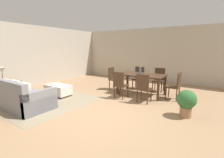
% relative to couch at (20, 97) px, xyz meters
% --- Properties ---
extents(ground_plane, '(10.80, 10.80, 0.00)m').
position_rel_couch_xyz_m(ground_plane, '(2.17, 0.98, -0.29)').
color(ground_plane, '#9E7A56').
extents(wall_back, '(9.00, 0.12, 2.70)m').
position_rel_couch_xyz_m(wall_back, '(2.17, 5.98, 1.06)').
color(wall_back, '#BCB2A0').
rests_on(wall_back, ground_plane).
extents(wall_left, '(0.12, 11.00, 2.70)m').
position_rel_couch_xyz_m(wall_left, '(-2.33, 1.48, 1.06)').
color(wall_left, '#BCB2A0').
rests_on(wall_left, ground_plane).
extents(area_rug, '(3.00, 2.80, 0.01)m').
position_rel_couch_xyz_m(area_rug, '(-0.01, 0.71, -0.29)').
color(area_rug, gray).
rests_on(area_rug, ground_plane).
extents(couch, '(2.02, 0.97, 0.86)m').
position_rel_couch_xyz_m(couch, '(0.00, 0.00, 0.00)').
color(couch, gray).
rests_on(couch, ground_plane).
extents(ottoman_table, '(0.93, 0.54, 0.40)m').
position_rel_couch_xyz_m(ottoman_table, '(-0.02, 1.36, -0.06)').
color(ottoman_table, silver).
rests_on(ottoman_table, ground_plane).
extents(side_table, '(0.40, 0.40, 0.54)m').
position_rel_couch_xyz_m(side_table, '(-1.31, 0.14, 0.14)').
color(side_table, olive).
rests_on(side_table, ground_plane).
extents(table_lamp, '(0.26, 0.26, 0.53)m').
position_rel_couch_xyz_m(table_lamp, '(-1.31, 0.14, 0.66)').
color(table_lamp, brown).
rests_on(table_lamp, side_table).
extents(dining_table, '(1.68, 0.92, 0.76)m').
position_rel_couch_xyz_m(dining_table, '(2.40, 3.19, 0.38)').
color(dining_table, '#422B1C').
rests_on(dining_table, ground_plane).
extents(dining_chair_near_left, '(0.41, 0.41, 0.92)m').
position_rel_couch_xyz_m(dining_chair_near_left, '(2.01, 2.33, 0.23)').
color(dining_chair_near_left, '#422B1C').
rests_on(dining_chair_near_left, ground_plane).
extents(dining_chair_near_right, '(0.41, 0.41, 0.92)m').
position_rel_couch_xyz_m(dining_chair_near_right, '(2.86, 2.34, 0.23)').
color(dining_chair_near_right, '#422B1C').
rests_on(dining_chair_near_right, ground_plane).
extents(dining_chair_far_left, '(0.43, 0.43, 0.92)m').
position_rel_couch_xyz_m(dining_chair_far_left, '(1.95, 3.97, 0.23)').
color(dining_chair_far_left, '#422B1C').
rests_on(dining_chair_far_left, ground_plane).
extents(dining_chair_far_right, '(0.43, 0.43, 0.92)m').
position_rel_couch_xyz_m(dining_chair_far_right, '(2.80, 4.02, 0.23)').
color(dining_chair_far_right, '#422B1C').
rests_on(dining_chair_far_right, ground_plane).
extents(dining_chair_head_east, '(0.41, 0.41, 0.92)m').
position_rel_couch_xyz_m(dining_chair_head_east, '(3.62, 3.21, 0.23)').
color(dining_chair_head_east, '#422B1C').
rests_on(dining_chair_head_east, ground_plane).
extents(dining_chair_head_west, '(0.42, 0.42, 0.92)m').
position_rel_couch_xyz_m(dining_chair_head_west, '(1.16, 3.20, 0.23)').
color(dining_chair_head_west, '#422B1C').
rests_on(dining_chair_head_west, ground_plane).
extents(vase_centerpiece, '(0.08, 0.08, 0.26)m').
position_rel_couch_xyz_m(vase_centerpiece, '(2.33, 3.23, 0.60)').
color(vase_centerpiece, slate).
rests_on(vase_centerpiece, dining_table).
extents(book_on_ottoman, '(0.29, 0.25, 0.03)m').
position_rel_couch_xyz_m(book_on_ottoman, '(-0.13, 1.29, 0.13)').
color(book_on_ottoman, silver).
rests_on(book_on_ottoman, ottoman_table).
extents(potted_plant, '(0.47, 0.47, 0.70)m').
position_rel_couch_xyz_m(potted_plant, '(4.17, 1.92, 0.12)').
color(potted_plant, '#996B4C').
rests_on(potted_plant, ground_plane).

